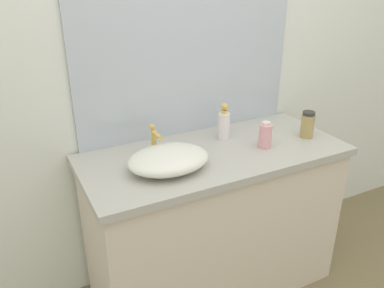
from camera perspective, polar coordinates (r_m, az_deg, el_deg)
name	(u,v)px	position (r m, az deg, el deg)	size (l,w,h in m)	color
bathroom_wall_rear	(183,52)	(2.15, -1.31, 13.05)	(6.00, 0.06, 2.60)	silver
vanity_counter	(213,222)	(2.23, 3.07, -11.08)	(1.35, 0.60, 0.86)	beige
wall_mirror_panel	(188,27)	(2.10, -0.55, 16.42)	(1.23, 0.01, 1.14)	#B2BCC6
sink_basin	(169,159)	(1.82, -3.38, -2.20)	(0.38, 0.30, 0.10)	silver
faucet	(154,138)	(1.94, -5.42, 0.89)	(0.03, 0.12, 0.16)	gold
soap_dispenser	(224,124)	(2.13, 4.60, 2.89)	(0.06, 0.06, 0.20)	white
lotion_bottle	(308,125)	(2.24, 16.25, 2.69)	(0.07, 0.07, 0.14)	tan
perfume_bottle	(265,135)	(2.06, 10.47, 1.23)	(0.07, 0.07, 0.14)	pink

